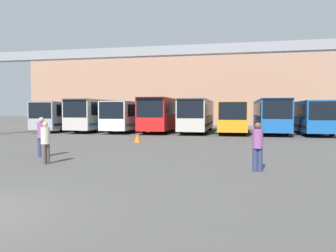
{
  "coord_description": "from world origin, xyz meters",
  "views": [
    {
      "loc": [
        5.52,
        -5.63,
        2.19
      ],
      "look_at": [
        -0.13,
        21.64,
        0.84
      ],
      "focal_mm": 35.0,
      "sensor_mm": 36.0,
      "label": 1
    }
  ],
  "objects_px": {
    "bus_slot_0": "(67,114)",
    "pedestrian_near_right": "(258,145)",
    "bus_slot_5": "(233,115)",
    "bus_slot_2": "(131,114)",
    "bus_slot_3": "(163,113)",
    "bus_slot_4": "(197,114)",
    "pedestrian_near_left": "(42,136)",
    "bus_slot_7": "(310,115)",
    "bus_slot_6": "(270,114)",
    "pedestrian_mid_right": "(45,142)",
    "traffic_cone": "(137,138)",
    "bus_slot_1": "(98,113)"
  },
  "relations": [
    {
      "from": "bus_slot_5",
      "to": "bus_slot_6",
      "type": "xyz_separation_m",
      "value": [
        3.51,
        0.62,
        0.12
      ]
    },
    {
      "from": "bus_slot_0",
      "to": "traffic_cone",
      "type": "bearing_deg",
      "value": -44.24
    },
    {
      "from": "pedestrian_near_left",
      "to": "pedestrian_near_right",
      "type": "bearing_deg",
      "value": -28.38
    },
    {
      "from": "bus_slot_3",
      "to": "pedestrian_near_right",
      "type": "bearing_deg",
      "value": -68.38
    },
    {
      "from": "bus_slot_4",
      "to": "bus_slot_2",
      "type": "bearing_deg",
      "value": 177.51
    },
    {
      "from": "bus_slot_7",
      "to": "bus_slot_3",
      "type": "bearing_deg",
      "value": -180.0
    },
    {
      "from": "bus_slot_3",
      "to": "traffic_cone",
      "type": "distance_m",
      "value": 11.18
    },
    {
      "from": "bus_slot_1",
      "to": "pedestrian_near_right",
      "type": "xyz_separation_m",
      "value": [
        15.07,
        -20.45,
        -0.94
      ]
    },
    {
      "from": "bus_slot_1",
      "to": "bus_slot_6",
      "type": "bearing_deg",
      "value": 2.21
    },
    {
      "from": "bus_slot_2",
      "to": "bus_slot_0",
      "type": "bearing_deg",
      "value": -174.67
    },
    {
      "from": "traffic_cone",
      "to": "bus_slot_3",
      "type": "bearing_deg",
      "value": 93.77
    },
    {
      "from": "bus_slot_3",
      "to": "bus_slot_4",
      "type": "relative_size",
      "value": 0.95
    },
    {
      "from": "bus_slot_5",
      "to": "bus_slot_6",
      "type": "relative_size",
      "value": 0.89
    },
    {
      "from": "bus_slot_3",
      "to": "pedestrian_near_right",
      "type": "height_order",
      "value": "bus_slot_3"
    },
    {
      "from": "pedestrian_near_right",
      "to": "pedestrian_mid_right",
      "type": "bearing_deg",
      "value": -0.11
    },
    {
      "from": "bus_slot_4",
      "to": "bus_slot_3",
      "type": "bearing_deg",
      "value": -175.59
    },
    {
      "from": "bus_slot_5",
      "to": "bus_slot_7",
      "type": "xyz_separation_m",
      "value": [
        7.02,
        -0.19,
        0.01
      ]
    },
    {
      "from": "bus_slot_7",
      "to": "pedestrian_near_left",
      "type": "relative_size",
      "value": 5.47
    },
    {
      "from": "bus_slot_7",
      "to": "traffic_cone",
      "type": "relative_size",
      "value": 15.87
    },
    {
      "from": "bus_slot_0",
      "to": "bus_slot_4",
      "type": "xyz_separation_m",
      "value": [
        14.03,
        0.35,
        0.11
      ]
    },
    {
      "from": "bus_slot_2",
      "to": "bus_slot_3",
      "type": "relative_size",
      "value": 1.11
    },
    {
      "from": "bus_slot_4",
      "to": "bus_slot_6",
      "type": "height_order",
      "value": "bus_slot_4"
    },
    {
      "from": "pedestrian_near_left",
      "to": "bus_slot_4",
      "type": "bearing_deg",
      "value": 56.39
    },
    {
      "from": "pedestrian_near_right",
      "to": "bus_slot_2",
      "type": "bearing_deg",
      "value": -61.8
    },
    {
      "from": "bus_slot_4",
      "to": "pedestrian_near_left",
      "type": "distance_m",
      "value": 19.59
    },
    {
      "from": "pedestrian_near_right",
      "to": "bus_slot_0",
      "type": "bearing_deg",
      "value": -48.21
    },
    {
      "from": "pedestrian_near_left",
      "to": "traffic_cone",
      "type": "height_order",
      "value": "pedestrian_near_left"
    },
    {
      "from": "bus_slot_0",
      "to": "pedestrian_near_right",
      "type": "distance_m",
      "value": 27.48
    },
    {
      "from": "bus_slot_2",
      "to": "bus_slot_4",
      "type": "relative_size",
      "value": 1.06
    },
    {
      "from": "bus_slot_1",
      "to": "pedestrian_mid_right",
      "type": "xyz_separation_m",
      "value": [
        6.72,
        -20.54,
        -0.96
      ]
    },
    {
      "from": "pedestrian_near_right",
      "to": "bus_slot_5",
      "type": "bearing_deg",
      "value": -87.88
    },
    {
      "from": "pedestrian_near_right",
      "to": "bus_slot_7",
      "type": "bearing_deg",
      "value": -107.18
    },
    {
      "from": "bus_slot_0",
      "to": "pedestrian_mid_right",
      "type": "xyz_separation_m",
      "value": [
        10.23,
        -20.33,
        -0.82
      ]
    },
    {
      "from": "bus_slot_6",
      "to": "pedestrian_near_right",
      "type": "height_order",
      "value": "bus_slot_6"
    },
    {
      "from": "bus_slot_3",
      "to": "bus_slot_6",
      "type": "relative_size",
      "value": 0.86
    },
    {
      "from": "bus_slot_5",
      "to": "pedestrian_near_left",
      "type": "height_order",
      "value": "bus_slot_5"
    },
    {
      "from": "bus_slot_7",
      "to": "pedestrian_near_left",
      "type": "distance_m",
      "value": 24.33
    },
    {
      "from": "bus_slot_0",
      "to": "pedestrian_near_right",
      "type": "bearing_deg",
      "value": -47.44
    },
    {
      "from": "bus_slot_4",
      "to": "bus_slot_7",
      "type": "bearing_deg",
      "value": -1.47
    },
    {
      "from": "bus_slot_3",
      "to": "pedestrian_near_left",
      "type": "bearing_deg",
      "value": -94.96
    },
    {
      "from": "pedestrian_near_left",
      "to": "bus_slot_2",
      "type": "bearing_deg",
      "value": 77.2
    },
    {
      "from": "bus_slot_5",
      "to": "pedestrian_mid_right",
      "type": "height_order",
      "value": "bus_slot_5"
    },
    {
      "from": "traffic_cone",
      "to": "bus_slot_2",
      "type": "bearing_deg",
      "value": 110.04
    },
    {
      "from": "bus_slot_6",
      "to": "pedestrian_near_right",
      "type": "distance_m",
      "value": 21.29
    },
    {
      "from": "bus_slot_7",
      "to": "pedestrian_near_right",
      "type": "relative_size",
      "value": 5.82
    },
    {
      "from": "bus_slot_5",
      "to": "pedestrian_near_right",
      "type": "bearing_deg",
      "value": -87.11
    },
    {
      "from": "bus_slot_5",
      "to": "pedestrian_near_right",
      "type": "distance_m",
      "value": 20.54
    },
    {
      "from": "bus_slot_0",
      "to": "bus_slot_2",
      "type": "xyz_separation_m",
      "value": [
        7.02,
        0.66,
        0.01
      ]
    },
    {
      "from": "bus_slot_5",
      "to": "bus_slot_2",
      "type": "bearing_deg",
      "value": 177.9
    },
    {
      "from": "pedestrian_near_left",
      "to": "pedestrian_mid_right",
      "type": "bearing_deg",
      "value": -71.98
    }
  ]
}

